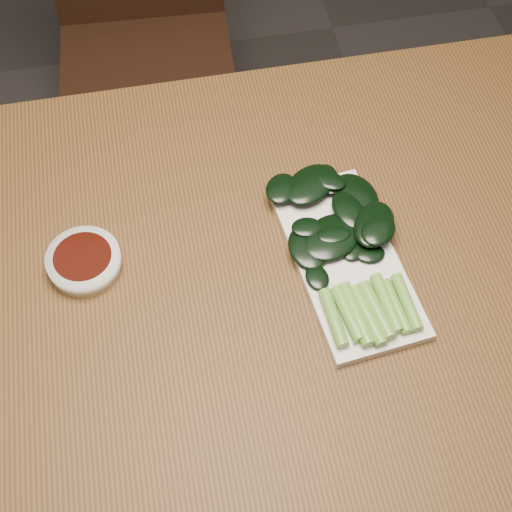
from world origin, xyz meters
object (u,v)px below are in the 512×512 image
at_px(serving_plate, 346,261).
at_px(gai_lan, 346,240).
at_px(sauce_bowl, 84,261).
at_px(table, 234,303).
at_px(chair_far, 143,33).

height_order(serving_plate, gai_lan, gai_lan).
bearing_deg(sauce_bowl, table, -16.44).
xyz_separation_m(chair_far, sauce_bowl, (-0.13, -0.79, 0.28)).
bearing_deg(table, serving_plate, -2.13).
distance_m(table, gai_lan, 0.19).
xyz_separation_m(chair_far, gai_lan, (0.23, -0.83, 0.29)).
distance_m(sauce_bowl, gai_lan, 0.37).
height_order(chair_far, sauce_bowl, chair_far).
bearing_deg(serving_plate, sauce_bowl, 169.81).
bearing_deg(table, sauce_bowl, 163.56).
distance_m(table, chair_far, 0.87).
bearing_deg(gai_lan, chair_far, 105.69).
relative_size(sauce_bowl, serving_plate, 0.34).
bearing_deg(serving_plate, table, 177.87).
height_order(sauce_bowl, serving_plate, sauce_bowl).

